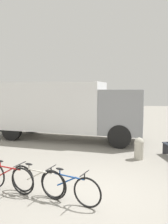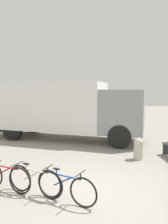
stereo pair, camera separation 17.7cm
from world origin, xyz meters
name	(u,v)px [view 1 (the left image)]	position (x,y,z in m)	size (l,w,h in m)	color
ground_plane	(94,192)	(0.00, 0.00, 0.00)	(60.00, 60.00, 0.00)	gray
delivery_truck	(64,107)	(-1.87, 6.03, 1.72)	(8.43, 3.93, 3.05)	white
bicycle_near	(8,177)	(-2.27, -0.14, 0.38)	(1.59, 0.66, 0.81)	black
bicycle_middle	(38,181)	(-1.42, -0.31, 0.38)	(1.59, 0.66, 0.81)	black
bicycle_far	(69,187)	(-0.57, -0.59, 0.38)	(1.56, 0.71, 0.81)	black
bollard_near_bench	(139,147)	(1.63, 2.84, 0.46)	(0.37, 0.37, 0.85)	#B2AD9E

